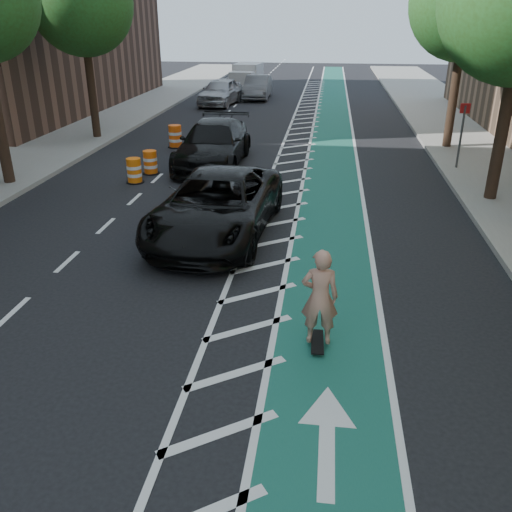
% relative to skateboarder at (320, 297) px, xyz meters
% --- Properties ---
extents(ground, '(120.00, 120.00, 0.00)m').
position_rel_skateboarder_xyz_m(ground, '(-2.80, 0.40, -0.98)').
color(ground, black).
rests_on(ground, ground).
extents(bike_lane, '(2.00, 90.00, 0.01)m').
position_rel_skateboarder_xyz_m(bike_lane, '(0.20, 10.40, -0.98)').
color(bike_lane, '#18554A').
rests_on(bike_lane, ground).
extents(buffer_strip, '(1.40, 90.00, 0.01)m').
position_rel_skateboarder_xyz_m(buffer_strip, '(-1.30, 10.40, -0.98)').
color(buffer_strip, silver).
rests_on(buffer_strip, ground).
extents(curb_right, '(0.12, 90.00, 0.16)m').
position_rel_skateboarder_xyz_m(curb_right, '(4.25, 10.40, -0.90)').
color(curb_right, gray).
rests_on(curb_right, ground).
extents(curb_left, '(0.12, 90.00, 0.16)m').
position_rel_skateboarder_xyz_m(curb_left, '(-9.85, 10.40, -0.90)').
color(curb_left, gray).
rests_on(curb_left, ground).
extents(tree_r_d, '(4.20, 4.20, 7.90)m').
position_rel_skateboarder_xyz_m(tree_r_d, '(5.10, 16.40, 4.79)').
color(tree_r_d, '#382619').
rests_on(tree_r_d, ground).
extents(tree_l_d, '(4.20, 4.20, 7.90)m').
position_rel_skateboarder_xyz_m(tree_l_d, '(-10.70, 16.40, 4.79)').
color(tree_l_d, '#382619').
rests_on(tree_l_d, ground).
extents(sign_post, '(0.35, 0.08, 2.47)m').
position_rel_skateboarder_xyz_m(sign_post, '(4.80, 12.40, 0.37)').
color(sign_post, '#4C4C4C').
rests_on(sign_post, ground).
extents(skateboard, '(0.25, 0.78, 0.10)m').
position_rel_skateboarder_xyz_m(skateboard, '(0.00, -0.00, -0.90)').
color(skateboard, black).
rests_on(skateboard, ground).
extents(skateboarder, '(0.66, 0.44, 1.76)m').
position_rel_skateboarder_xyz_m(skateboarder, '(0.00, 0.00, 0.00)').
color(skateboarder, tan).
rests_on(skateboarder, skateboard).
extents(suv_near, '(3.12, 6.07, 1.64)m').
position_rel_skateboarder_xyz_m(suv_near, '(-2.80, 5.02, -0.17)').
color(suv_near, black).
rests_on(suv_near, ground).
extents(suv_far, '(2.35, 5.72, 1.66)m').
position_rel_skateboarder_xyz_m(suv_far, '(-4.35, 12.11, -0.16)').
color(suv_far, black).
rests_on(suv_far, ground).
extents(car_silver, '(2.50, 5.04, 1.65)m').
position_rel_skateboarder_xyz_m(car_silver, '(-6.98, 27.13, -0.16)').
color(car_silver, '#AAABB0').
rests_on(car_silver, ground).
extents(car_grey, '(1.70, 4.66, 1.53)m').
position_rel_skateboarder_xyz_m(car_grey, '(-4.99, 30.23, -0.22)').
color(car_grey, slate).
rests_on(car_grey, ground).
extents(box_truck, '(2.21, 4.39, 1.77)m').
position_rel_skateboarder_xyz_m(box_truck, '(-6.66, 36.38, -0.17)').
color(box_truck, silver).
rests_on(box_truck, ground).
extents(barrel_a, '(0.63, 0.63, 0.85)m').
position_rel_skateboarder_xyz_m(barrel_a, '(-6.60, 9.40, -0.58)').
color(barrel_a, orange).
rests_on(barrel_a, ground).
extents(barrel_b, '(0.62, 0.62, 0.85)m').
position_rel_skateboarder_xyz_m(barrel_b, '(-6.40, 10.59, -0.58)').
color(barrel_b, '#FF620D').
rests_on(barrel_b, ground).
extents(barrel_c, '(0.71, 0.71, 0.96)m').
position_rel_skateboarder_xyz_m(barrel_c, '(-6.64, 14.90, -0.53)').
color(barrel_c, '#FF590D').
rests_on(barrel_c, ground).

